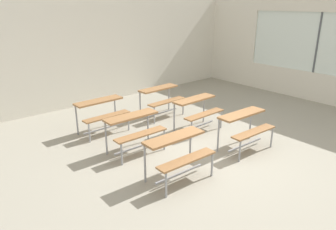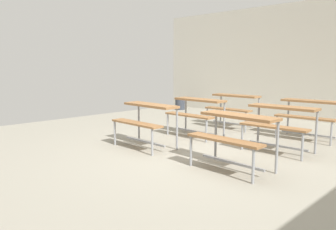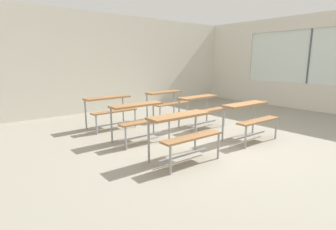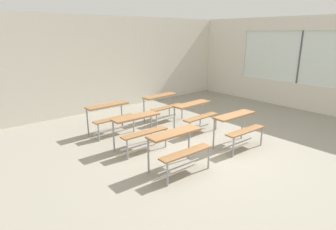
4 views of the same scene
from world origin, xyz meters
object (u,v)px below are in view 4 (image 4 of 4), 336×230
desk_bench_r0c1 (238,123)px  desk_bench_r1c0 (139,125)px  desk_bench_r1c1 (195,111)px  desk_bench_r2c1 (163,102)px  desk_bench_r0c0 (178,143)px  desk_bench_r2c0 (110,112)px

desk_bench_r0c1 → desk_bench_r1c0: (-1.76, 1.31, 0.00)m
desk_bench_r1c1 → desk_bench_r2c1: same height
desk_bench_r0c1 → desk_bench_r1c1: bearing=92.1°
desk_bench_r0c0 → desk_bench_r1c1: same height
desk_bench_r0c0 → desk_bench_r1c0: bearing=90.0°
desk_bench_r0c0 → desk_bench_r0c1: same height
desk_bench_r0c1 → desk_bench_r1c0: bearing=144.9°
desk_bench_r1c1 → desk_bench_r2c0: (-1.75, 1.29, 0.00)m
desk_bench_r0c0 → desk_bench_r2c1: bearing=57.4°
desk_bench_r0c1 → desk_bench_r0c0: bearing=-178.5°
desk_bench_r0c0 → desk_bench_r2c1: size_ratio=0.99×
desk_bench_r2c0 → desk_bench_r0c0: bearing=-92.1°
desk_bench_r2c0 → desk_bench_r2c1: size_ratio=0.99×
desk_bench_r0c0 → desk_bench_r2c0: 2.61m
desk_bench_r1c1 → desk_bench_r2c1: size_ratio=0.99×
desk_bench_r0c1 → desk_bench_r2c0: (-1.76, 2.61, 0.00)m
desk_bench_r1c0 → desk_bench_r2c1: 2.14m
desk_bench_r1c0 → desk_bench_r1c1: same height
desk_bench_r2c0 → desk_bench_r2c1: same height
desk_bench_r1c1 → desk_bench_r2c0: same height
desk_bench_r0c0 → desk_bench_r2c1: 3.12m
desk_bench_r0c0 → desk_bench_r0c1: 1.78m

